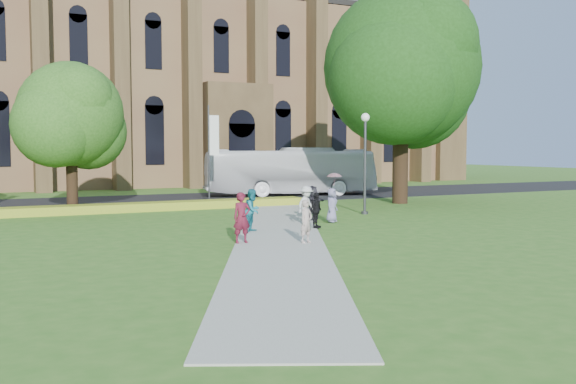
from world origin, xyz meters
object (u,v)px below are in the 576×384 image
streetlamp (365,151)px  tour_coach (290,171)px  pedestrian_0 (242,218)px  large_tree (401,67)px

streetlamp → tour_coach: 13.67m
streetlamp → pedestrian_0: size_ratio=2.87×
streetlamp → large_tree: bearing=39.3°
streetlamp → large_tree: (5.50, 4.50, 5.07)m
streetlamp → tour_coach: (2.30, 13.39, -1.56)m
tour_coach → pedestrian_0: tour_coach is taller
large_tree → tour_coach: large_tree is taller
tour_coach → pedestrian_0: size_ratio=6.76×
streetlamp → large_tree: 8.73m
large_tree → pedestrian_0: (-15.11, -11.30, -7.41)m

